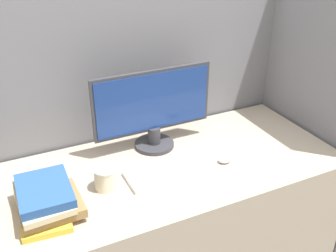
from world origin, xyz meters
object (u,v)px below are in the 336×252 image
at_px(coffee_cup, 105,178).
at_px(book_stack, 46,200).
at_px(mouse, 225,160).
at_px(keyboard, 170,172).
at_px(monitor, 153,110).

height_order(coffee_cup, book_stack, book_stack).
bearing_deg(coffee_cup, mouse, -4.92).
height_order(mouse, book_stack, book_stack).
relative_size(keyboard, book_stack, 1.26).
bearing_deg(book_stack, monitor, 26.34).
height_order(keyboard, book_stack, book_stack).
relative_size(monitor, book_stack, 1.91).
bearing_deg(monitor, book_stack, -153.66).
distance_m(coffee_cup, book_stack, 0.26).
distance_m(mouse, book_stack, 0.82).
bearing_deg(book_stack, coffee_cup, 12.23).
xyz_separation_m(keyboard, coffee_cup, (-0.29, 0.02, 0.04)).
xyz_separation_m(keyboard, mouse, (0.27, -0.03, 0.00)).
distance_m(monitor, coffee_cup, 0.43).
xyz_separation_m(coffee_cup, book_stack, (-0.25, -0.05, 0.01)).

